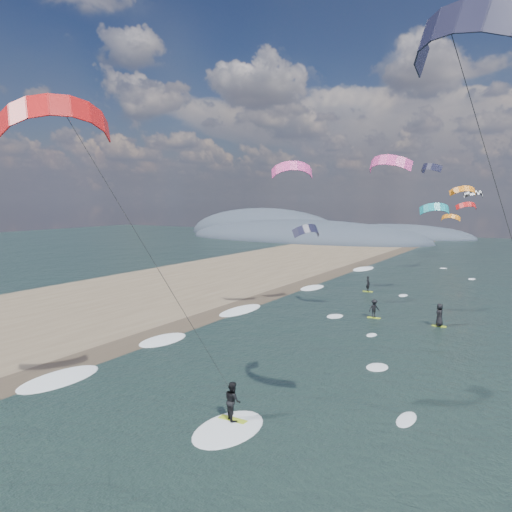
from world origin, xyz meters
The scene contains 8 objects.
ground centered at (0.00, 0.00, 0.00)m, with size 260.00×260.00×0.00m, color black.
wet_sand_strip centered at (-12.00, 10.00, 0.00)m, with size 3.00×240.00×0.00m, color #382D23.
coastal_hills centered at (-44.84, 107.86, 0.00)m, with size 80.00×41.00×15.00m.
kitesurfer_near_a centered at (11.02, 5.35, 12.25)m, with size 7.77×9.03×16.33m.
kitesurfer_near_b centered at (-1.41, 2.25, 9.59)m, with size 6.87×9.42×14.55m.
far_kitesurfers centered at (1.86, 31.45, 0.87)m, with size 10.79×12.53×1.86m.
bg_kite_field centered at (-0.07, 54.59, 10.89)m, with size 12.21×66.17×8.38m.
shoreline_surf centered at (-10.80, 14.75, 0.00)m, with size 2.40×79.40×0.11m.
Camera 1 is at (13.13, -11.81, 10.21)m, focal length 35.00 mm.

